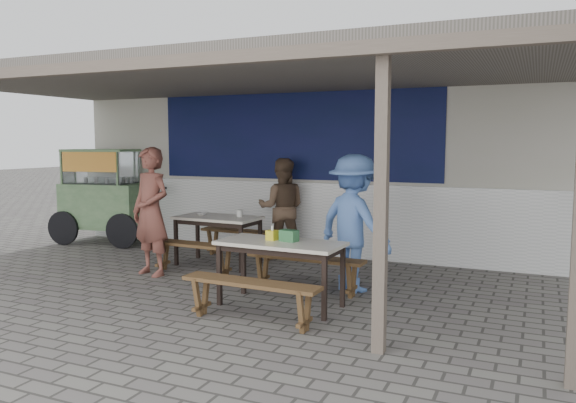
% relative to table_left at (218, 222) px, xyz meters
% --- Properties ---
extents(ground, '(60.00, 60.00, 0.00)m').
position_rel_table_left_xyz_m(ground, '(0.83, -1.60, -0.67)').
color(ground, '#625E58').
rests_on(ground, ground).
extents(back_wall, '(9.00, 1.28, 3.50)m').
position_rel_table_left_xyz_m(back_wall, '(0.83, 1.98, 1.05)').
color(back_wall, '#B8B1A5').
rests_on(back_wall, ground).
extents(warung_roof, '(9.00, 4.21, 2.81)m').
position_rel_table_left_xyz_m(warung_roof, '(0.84, -0.70, 2.05)').
color(warung_roof, '#605952').
rests_on(warung_roof, ground).
extents(table_left, '(1.29, 0.73, 0.75)m').
position_rel_table_left_xyz_m(table_left, '(0.00, 0.00, 0.00)').
color(table_left, beige).
rests_on(table_left, ground).
extents(bench_left_street, '(1.38, 0.33, 0.45)m').
position_rel_table_left_xyz_m(bench_left_street, '(-0.02, -0.66, -0.33)').
color(bench_left_street, brown).
rests_on(bench_left_street, ground).
extents(bench_left_wall, '(1.38, 0.33, 0.45)m').
position_rel_table_left_xyz_m(bench_left_wall, '(0.02, 0.66, -0.33)').
color(bench_left_wall, brown).
rests_on(bench_left_wall, ground).
extents(table_right, '(1.44, 0.71, 0.75)m').
position_rel_table_left_xyz_m(table_right, '(1.78, -1.57, 0.00)').
color(table_right, beige).
rests_on(table_right, ground).
extents(bench_right_street, '(1.53, 0.33, 0.45)m').
position_rel_table_left_xyz_m(bench_right_street, '(1.75, -2.26, -0.33)').
color(bench_right_street, brown).
rests_on(bench_right_street, ground).
extents(bench_right_wall, '(1.53, 0.33, 0.45)m').
position_rel_table_left_xyz_m(bench_right_wall, '(1.80, -0.87, -0.33)').
color(bench_right_wall, brown).
rests_on(bench_right_wall, ground).
extents(vendor_cart, '(2.12, 1.06, 1.74)m').
position_rel_table_left_xyz_m(vendor_cart, '(-2.94, 0.79, 0.28)').
color(vendor_cart, '#739462').
rests_on(vendor_cart, ground).
extents(patron_street_side, '(0.74, 0.57, 1.81)m').
position_rel_table_left_xyz_m(patron_street_side, '(-0.53, -0.92, 0.23)').
color(patron_street_side, brown).
rests_on(patron_street_side, ground).
extents(patron_wall_side, '(0.95, 0.85, 1.61)m').
position_rel_table_left_xyz_m(patron_wall_side, '(0.62, 0.99, 0.14)').
color(patron_wall_side, brown).
rests_on(patron_wall_side, ground).
extents(patron_right_table, '(1.28, 1.06, 1.72)m').
position_rel_table_left_xyz_m(patron_right_table, '(2.33, -0.57, 0.19)').
color(patron_right_table, '#4F75BB').
rests_on(patron_right_table, ground).
extents(tissue_box, '(0.13, 0.13, 0.11)m').
position_rel_table_left_xyz_m(tissue_box, '(1.65, -1.52, 0.14)').
color(tissue_box, yellow).
rests_on(tissue_box, table_right).
extents(donation_box, '(0.21, 0.16, 0.13)m').
position_rel_table_left_xyz_m(donation_box, '(1.86, -1.52, 0.15)').
color(donation_box, '#2E683B').
rests_on(donation_box, table_right).
extents(condiment_jar, '(0.09, 0.09, 0.10)m').
position_rel_table_left_xyz_m(condiment_jar, '(0.31, 0.12, 0.13)').
color(condiment_jar, silver).
rests_on(condiment_jar, table_left).
extents(condiment_bowl, '(0.17, 0.17, 0.04)m').
position_rel_table_left_xyz_m(condiment_bowl, '(-0.32, 0.08, 0.10)').
color(condiment_bowl, white).
rests_on(condiment_bowl, table_left).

